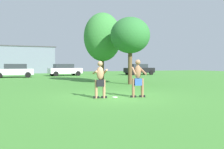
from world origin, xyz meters
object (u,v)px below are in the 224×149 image
player_near (138,77)px  car_silver_mid_lot (14,70)px  lamp_post (131,48)px  car_white_far_end (65,70)px  tree_right_field (103,37)px  player_in_black (100,79)px  frisbee (115,97)px  tree_left_field (130,36)px  car_black_near_post (139,69)px

player_near → car_silver_mid_lot: (-5.21, 20.18, -0.09)m
car_silver_mid_lot → lamp_post: size_ratio=0.71×
car_white_far_end → tree_right_field: bearing=-85.5°
lamp_post → car_silver_mid_lot: bearing=173.5°
player_in_black → car_silver_mid_lot: 20.10m
player_near → car_silver_mid_lot: 20.84m
lamp_post → frisbee: bearing=-118.9°
player_in_black → car_silver_mid_lot: (-3.50, 19.80, -0.05)m
player_near → car_silver_mid_lot: player_near is taller
frisbee → tree_left_field: size_ratio=0.05×
player_near → tree_right_field: (1.99, 10.17, 2.99)m
lamp_post → tree_right_field: 10.95m
player_in_black → lamp_post: lamp_post is taller
player_near → car_silver_mid_lot: size_ratio=0.40×
player_near → tree_right_field: size_ratio=0.29×
frisbee → lamp_post: bearing=61.1°
player_in_black → tree_left_field: 8.34m
player_near → tree_left_field: tree_left_field is taller
lamp_post → tree_left_field: bearing=-117.1°
player_near → tree_right_field: 10.78m
frisbee → car_black_near_post: 24.47m
car_white_far_end → tree_left_field: bearing=-82.9°
car_black_near_post → car_white_far_end: 10.73m
player_in_black → lamp_post: bearing=59.4°
tree_left_field → tree_right_field: bearing=105.6°
player_in_black → lamp_post: size_ratio=0.27×
player_in_black → car_white_far_end: (2.73, 21.92, -0.05)m
player_in_black → frisbee: bearing=-1.1°
player_near → lamp_post: bearing=64.1°
frisbee → lamp_post: lamp_post is taller
car_black_near_post → car_white_far_end: bearing=174.5°
car_silver_mid_lot → lamp_post: lamp_post is taller
player_in_black → frisbee: (0.71, -0.01, -0.86)m
lamp_post → car_black_near_post: bearing=45.5°
frisbee → tree_right_field: 10.95m
player_in_black → tree_right_field: 10.89m
lamp_post → tree_right_field: bearing=-130.0°
player_near → frisbee: bearing=159.4°
car_black_near_post → car_white_far_end: (-10.68, 1.02, 0.00)m
frisbee → car_white_far_end: (2.02, 21.93, 0.81)m
car_black_near_post → frisbee: bearing=-121.3°
player_in_black → lamp_post: 21.29m
car_silver_mid_lot → tree_left_field: (8.16, -13.48, 2.88)m
player_near → frisbee: 1.39m
frisbee → tree_right_field: (2.98, 9.79, 3.89)m
car_black_near_post → car_white_far_end: size_ratio=0.98×
frisbee → lamp_post: size_ratio=0.04×
tree_right_field → player_in_black: bearing=-110.7°
player_near → player_in_black: 1.75m
frisbee → lamp_post: (10.02, 18.18, 3.71)m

